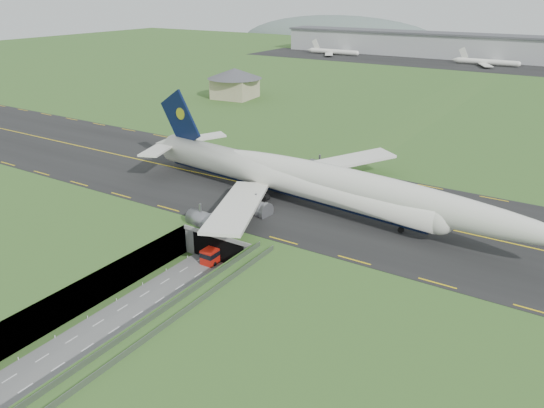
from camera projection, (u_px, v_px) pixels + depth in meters
The scene contains 10 objects.
ground at pixel (191, 280), 94.98m from camera, with size 900.00×900.00×0.00m, color #366127.
airfield_deck at pixel (190, 266), 93.84m from camera, with size 800.00×800.00×6.00m, color gray.
trench_road at pixel (162, 299), 89.08m from camera, with size 12.00×75.00×0.20m, color slate.
taxiway at pixel (286, 193), 118.43m from camera, with size 800.00×44.00×0.18m, color black.
tunnel_portal at pixel (245, 230), 106.76m from camera, with size 17.00×22.30×6.00m.
guideway at pixel (159, 329), 72.57m from camera, with size 3.00×53.00×7.05m.
jumbo_jet at pixel (310, 182), 109.04m from camera, with size 99.36×62.76×20.87m.
shuttle_tram at pixel (217, 252), 101.60m from camera, with size 2.83×7.22×2.95m.
service_building at pixel (235, 81), 217.46m from camera, with size 24.87×24.87×12.23m.
cargo_terminal at pixel (511, 49), 323.48m from camera, with size 320.00×67.00×15.60m.
Camera 1 is at (56.64, -61.97, 48.69)m, focal length 35.00 mm.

